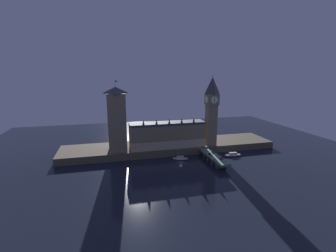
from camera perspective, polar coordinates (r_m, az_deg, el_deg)
ground_plane at (r=223.01m, az=3.02°, el=-8.65°), size 400.00×400.00×0.00m
embankment at (r=257.27m, az=0.44°, el=-4.90°), size 220.00×42.00×6.98m
parliament_hall at (r=242.40m, az=-0.14°, el=-2.05°), size 74.73×17.53×30.25m
clock_tower at (r=249.80m, az=10.17°, el=4.01°), size 11.94×12.05×70.68m
victoria_tower at (r=232.41m, az=-11.94°, el=1.54°), size 16.93×16.93×66.47m
bridge at (r=227.67m, az=10.72°, el=-7.35°), size 10.47×46.00×5.93m
car_northbound_lead at (r=228.99m, az=9.83°, el=-6.50°), size 2.06×4.72×1.36m
car_southbound_lead at (r=219.16m, az=12.42°, el=-7.47°), size 2.05×3.84×1.51m
car_southbound_trail at (r=234.09m, az=10.49°, el=-6.10°), size 1.92×3.82×1.37m
pedestrian_near_rail at (r=212.33m, az=11.29°, el=-7.99°), size 0.38×0.38×1.83m
pedestrian_mid_walk at (r=229.10m, az=11.74°, el=-6.52°), size 0.38×0.38×1.59m
pedestrian_far_rail at (r=232.97m, az=8.74°, el=-6.05°), size 0.38×0.38×1.76m
street_lamp_near at (r=211.03m, az=11.23°, el=-7.17°), size 1.34×0.60×6.85m
street_lamp_far at (r=236.47m, az=8.17°, el=-4.88°), size 1.34×0.60×6.97m
boat_upstream at (r=230.78m, az=2.88°, el=-7.58°), size 15.50×8.41×3.30m
boat_downstream at (r=247.54m, az=14.94°, el=-6.55°), size 17.35×5.57×3.85m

